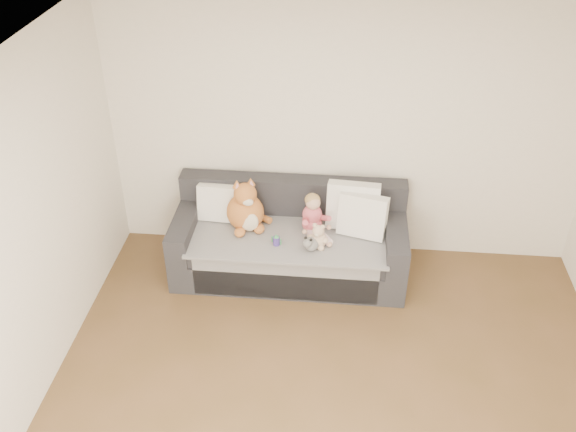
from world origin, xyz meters
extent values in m
plane|color=white|center=(0.00, 0.00, 2.60)|extent=(5.00, 5.00, 0.00)
plane|color=white|center=(0.00, 2.50, 1.30)|extent=(4.50, 0.00, 4.50)
cube|color=#28282D|center=(-0.48, 2.02, 0.15)|extent=(2.20, 0.90, 0.30)
cube|color=#28282D|center=(-0.48, 1.99, 0.38)|extent=(1.90, 0.80, 0.15)
cube|color=#28282D|center=(-0.48, 2.37, 0.65)|extent=(2.20, 0.20, 0.40)
cube|color=#28282D|center=(-1.48, 2.02, 0.45)|extent=(0.20, 0.90, 0.30)
cube|color=#28282D|center=(0.52, 2.02, 0.45)|extent=(0.20, 0.90, 0.30)
cube|color=gray|center=(-0.48, 1.97, 0.46)|extent=(1.85, 0.88, 0.02)
cube|color=gray|center=(-0.48, 1.58, 0.23)|extent=(1.70, 0.02, 0.41)
cube|color=white|center=(-1.19, 2.18, 0.65)|extent=(0.40, 0.20, 0.37)
cube|color=white|center=(0.10, 2.18, 0.70)|extent=(0.51, 0.26, 0.46)
cube|color=white|center=(0.19, 2.05, 0.68)|extent=(0.48, 0.31, 0.42)
ellipsoid|color=#BF5443|center=(-0.27, 2.05, 0.55)|extent=(0.19, 0.16, 0.16)
ellipsoid|color=#BF5443|center=(-0.27, 2.06, 0.66)|extent=(0.18, 0.16, 0.20)
ellipsoid|color=#DBAA8C|center=(-0.27, 2.05, 0.79)|extent=(0.14, 0.14, 0.14)
ellipsoid|color=tan|center=(-0.28, 2.06, 0.82)|extent=(0.14, 0.14, 0.11)
cylinder|color=#BF5443|center=(-0.33, 1.97, 0.64)|extent=(0.07, 0.19, 0.12)
cylinder|color=#BF5443|center=(-0.16, 2.04, 0.64)|extent=(0.16, 0.17, 0.12)
ellipsoid|color=#DBAA8C|center=(-0.33, 1.89, 0.57)|extent=(0.05, 0.05, 0.05)
ellipsoid|color=#DBAA8C|center=(-0.11, 1.98, 0.57)|extent=(0.05, 0.05, 0.05)
cylinder|color=#E5B2C6|center=(-0.26, 1.88, 0.51)|extent=(0.13, 0.25, 0.08)
cylinder|color=#E5B2C6|center=(-0.16, 1.92, 0.51)|extent=(0.19, 0.24, 0.08)
ellipsoid|color=#DBAA8C|center=(-0.22, 1.76, 0.50)|extent=(0.05, 0.08, 0.04)
ellipsoid|color=#DBAA8C|center=(-0.10, 1.82, 0.50)|extent=(0.05, 0.08, 0.04)
ellipsoid|color=#A85625|center=(-0.91, 2.07, 0.63)|extent=(0.36, 0.30, 0.38)
ellipsoid|color=beige|center=(-0.86, 1.96, 0.61)|extent=(0.19, 0.08, 0.21)
ellipsoid|color=#A85625|center=(-0.90, 2.04, 0.85)|extent=(0.22, 0.22, 0.22)
ellipsoid|color=beige|center=(-0.86, 1.96, 0.82)|extent=(0.10, 0.07, 0.08)
cone|color=#A85625|center=(-0.97, 2.05, 0.95)|extent=(0.11, 0.11, 0.08)
cone|color=pink|center=(-0.97, 2.04, 0.95)|extent=(0.07, 0.07, 0.05)
cone|color=#A85625|center=(-0.85, 2.10, 0.95)|extent=(0.11, 0.11, 0.08)
cone|color=pink|center=(-0.85, 2.09, 0.95)|extent=(0.07, 0.07, 0.05)
ellipsoid|color=#A85625|center=(-0.94, 1.90, 0.52)|extent=(0.10, 0.12, 0.08)
ellipsoid|color=#A85625|center=(-0.77, 1.98, 0.52)|extent=(0.10, 0.12, 0.08)
cylinder|color=#A85625|center=(-0.77, 2.18, 0.51)|extent=(0.23, 0.20, 0.09)
ellipsoid|color=beige|center=(-0.20, 1.81, 0.55)|extent=(0.16, 0.13, 0.16)
ellipsoid|color=beige|center=(-0.20, 1.80, 0.65)|extent=(0.11, 0.11, 0.11)
ellipsoid|color=beige|center=(-0.24, 1.82, 0.70)|extent=(0.04, 0.04, 0.04)
ellipsoid|color=beige|center=(-0.16, 1.80, 0.70)|extent=(0.04, 0.04, 0.04)
ellipsoid|color=beige|center=(-0.21, 1.76, 0.64)|extent=(0.04, 0.04, 0.04)
ellipsoid|color=beige|center=(-0.27, 1.81, 0.57)|extent=(0.06, 0.06, 0.06)
ellipsoid|color=beige|center=(-0.14, 1.77, 0.57)|extent=(0.06, 0.06, 0.06)
ellipsoid|color=beige|center=(-0.25, 1.78, 0.50)|extent=(0.06, 0.06, 0.06)
ellipsoid|color=beige|center=(-0.17, 1.76, 0.50)|extent=(0.06, 0.06, 0.06)
ellipsoid|color=white|center=(-0.26, 1.77, 0.53)|extent=(0.14, 0.17, 0.12)
ellipsoid|color=white|center=(-0.29, 1.69, 0.59)|extent=(0.08, 0.08, 0.08)
ellipsoid|color=black|center=(-0.31, 1.72, 0.62)|extent=(0.03, 0.03, 0.03)
ellipsoid|color=black|center=(-0.26, 1.70, 0.62)|extent=(0.03, 0.03, 0.03)
cylinder|color=#483591|center=(-0.58, 1.80, 0.52)|extent=(0.08, 0.08, 0.08)
cone|color=#3A9653|center=(-0.58, 1.80, 0.57)|extent=(0.08, 0.08, 0.03)
cylinder|color=#3A9653|center=(-0.62, 1.81, 0.52)|extent=(0.02, 0.02, 0.06)
cylinder|color=#3A9653|center=(-0.54, 1.78, 0.52)|extent=(0.02, 0.02, 0.06)
camera|label=1|loc=(-0.03, -2.92, 3.97)|focal=40.00mm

